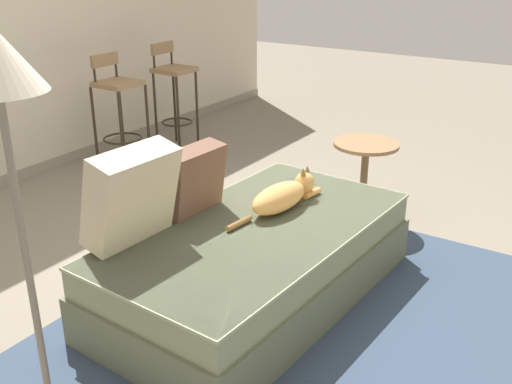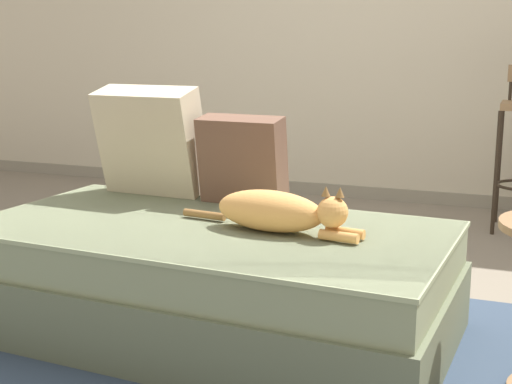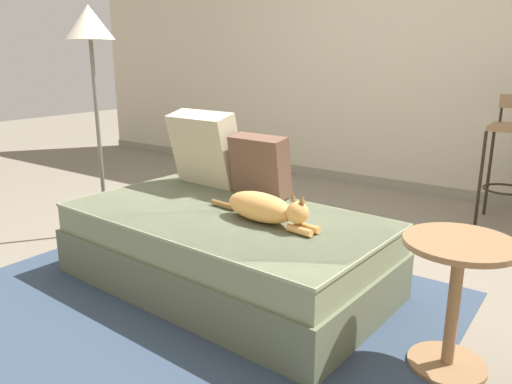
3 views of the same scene
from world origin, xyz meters
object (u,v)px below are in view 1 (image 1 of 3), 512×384
at_px(cat, 282,196).
at_px(floor_lamp, 0,101).
at_px(throw_pillow_corner, 131,196).
at_px(bar_stool_near_window, 118,102).
at_px(couch, 256,261).
at_px(throw_pillow_middle, 194,179).
at_px(side_table, 364,170).
at_px(bar_stool_by_doorway, 174,85).

relative_size(cat, floor_lamp, 0.47).
relative_size(throw_pillow_corner, bar_stool_near_window, 0.50).
height_order(couch, cat, cat).
bearing_deg(cat, throw_pillow_middle, 127.71).
relative_size(side_table, floor_lamp, 0.36).
relative_size(bar_stool_near_window, floor_lamp, 0.62).
bearing_deg(side_table, floor_lamp, 174.55).
distance_m(cat, bar_stool_near_window, 2.23).
bearing_deg(floor_lamp, throw_pillow_middle, 10.11).
bearing_deg(cat, bar_stool_by_doorway, 53.71).
xyz_separation_m(couch, floor_lamp, (-1.24, 0.17, 1.11)).
xyz_separation_m(bar_stool_near_window, bar_stool_by_doorway, (0.71, 0.00, 0.01)).
height_order(throw_pillow_corner, side_table, throw_pillow_corner).
height_order(bar_stool_near_window, floor_lamp, floor_lamp).
distance_m(throw_pillow_middle, side_table, 1.37).
relative_size(bar_stool_by_doorway, side_table, 1.73).
distance_m(bar_stool_near_window, bar_stool_by_doorway, 0.71).
distance_m(throw_pillow_corner, cat, 0.86).
relative_size(bar_stool_near_window, side_table, 1.73).
bearing_deg(floor_lamp, couch, -7.74).
bearing_deg(throw_pillow_middle, bar_stool_by_doorway, 42.95).
height_order(throw_pillow_corner, cat, throw_pillow_corner).
relative_size(couch, cat, 2.50).
bearing_deg(bar_stool_near_window, floor_lamp, -140.64).
bearing_deg(floor_lamp, cat, -6.19).
height_order(couch, bar_stool_by_doorway, bar_stool_by_doorway).
xyz_separation_m(throw_pillow_corner, bar_stool_near_window, (1.56, 1.67, -0.09)).
distance_m(couch, bar_stool_near_window, 2.37).
distance_m(bar_stool_by_doorway, side_table, 2.23).
xyz_separation_m(cat, side_table, (0.98, -0.07, -0.13)).
xyz_separation_m(throw_pillow_corner, side_table, (1.72, -0.48, -0.30)).
bearing_deg(couch, bar_stool_by_doorway, 49.20).
bearing_deg(floor_lamp, throw_pillow_corner, 17.47).
bearing_deg(cat, side_table, -4.31).
xyz_separation_m(bar_stool_near_window, side_table, (0.16, -2.15, -0.22)).
bearing_deg(cat, bar_stool_near_window, 68.57).
bearing_deg(bar_stool_near_window, side_table, -85.66).
bearing_deg(bar_stool_by_doorway, side_table, -104.28).
height_order(bar_stool_by_doorway, side_table, bar_stool_by_doorway).
distance_m(bar_stool_near_window, floor_lamp, 3.10).
bearing_deg(side_table, throw_pillow_corner, 164.42).
height_order(couch, bar_stool_near_window, bar_stool_near_window).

